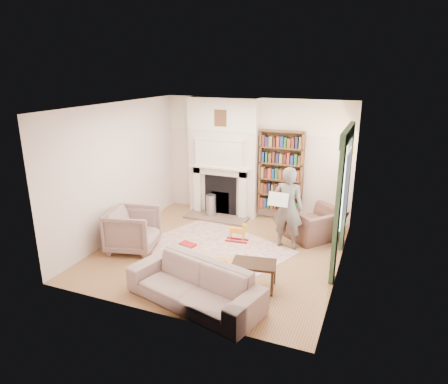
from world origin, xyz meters
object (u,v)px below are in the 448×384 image
at_px(bookcase, 281,171).
at_px(armchair_left, 133,230).
at_px(coffee_table, 254,275).
at_px(armchair_reading, 315,224).
at_px(sofa, 194,284).
at_px(rocking_horse, 237,232).
at_px(paraffin_heater, 211,206).
at_px(man_reading, 288,208).

height_order(bookcase, armchair_left, bookcase).
bearing_deg(bookcase, coffee_table, -82.91).
xyz_separation_m(armchair_reading, sofa, (-1.28, -3.09, -0.02)).
xyz_separation_m(armchair_reading, coffee_table, (-0.58, -2.33, -0.11)).
bearing_deg(rocking_horse, armchair_reading, 21.38).
relative_size(armchair_left, paraffin_heater, 1.66).
height_order(sofa, paraffin_heater, sofa).
distance_m(bookcase, paraffin_heater, 1.86).
relative_size(sofa, paraffin_heater, 3.92).
xyz_separation_m(bookcase, man_reading, (0.52, -1.42, -0.35)).
xyz_separation_m(man_reading, rocking_horse, (-1.00, -0.14, -0.62)).
height_order(armchair_reading, rocking_horse, armchair_reading).
bearing_deg(sofa, armchair_reading, 82.51).
bearing_deg(coffee_table, armchair_reading, 66.36).
distance_m(bookcase, coffee_table, 3.31).
distance_m(bookcase, armchair_reading, 1.52).
xyz_separation_m(armchair_reading, rocking_horse, (-1.45, -0.74, -0.13)).
distance_m(armchair_left, sofa, 2.32).
bearing_deg(coffee_table, man_reading, 76.09).
height_order(armchair_reading, coffee_table, armchair_reading).
bearing_deg(armchair_reading, paraffin_heater, -58.91).
xyz_separation_m(armchair_reading, man_reading, (-0.45, -0.60, 0.50)).
height_order(coffee_table, rocking_horse, coffee_table).
bearing_deg(armchair_left, coffee_table, -114.07).
height_order(armchair_reading, paraffin_heater, armchair_reading).
distance_m(man_reading, paraffin_heater, 2.36).
bearing_deg(armchair_left, rocking_horse, -71.89).
bearing_deg(bookcase, armchair_reading, -40.36).
height_order(armchair_reading, man_reading, man_reading).
bearing_deg(rocking_horse, armchair_left, -153.97).
bearing_deg(sofa, rocking_horse, 109.27).
xyz_separation_m(paraffin_heater, rocking_horse, (1.08, -1.12, -0.07)).
height_order(bookcase, sofa, bookcase).
bearing_deg(sofa, man_reading, 86.59).
xyz_separation_m(coffee_table, paraffin_heater, (-1.96, 2.70, 0.05)).
bearing_deg(rocking_horse, sofa, -91.37).
xyz_separation_m(bookcase, rocking_horse, (-0.49, -1.57, -0.97)).
bearing_deg(rocking_horse, bookcase, 67.03).
bearing_deg(armchair_left, man_reading, -79.56).
distance_m(man_reading, rocking_horse, 1.19).
bearing_deg(paraffin_heater, bookcase, 15.91).
distance_m(armchair_left, rocking_horse, 2.09).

